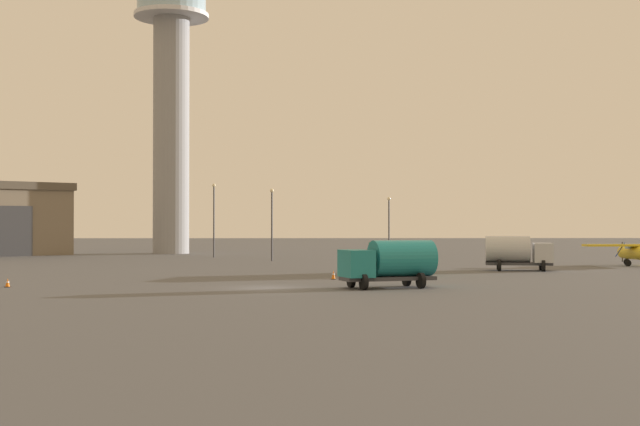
{
  "coord_description": "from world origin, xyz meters",
  "views": [
    {
      "loc": [
        2.37,
        -54.15,
        4.03
      ],
      "look_at": [
        3.86,
        23.56,
        5.11
      ],
      "focal_mm": 47.62,
      "sensor_mm": 36.0,
      "label": 1
    }
  ],
  "objects": [
    {
      "name": "ground_plane",
      "position": [
        0.0,
        0.0,
        0.0
      ],
      "size": [
        400.0,
        400.0,
        0.0
      ],
      "primitive_type": "plane",
      "color": "#545456"
    },
    {
      "name": "airplane_yellow",
      "position": [
        34.89,
        27.46,
        1.45
      ],
      "size": [
        10.57,
        8.3,
        3.12
      ],
      "rotation": [
        0.0,
        0.0,
        1.64
      ],
      "color": "gold",
      "rests_on": "ground_plane"
    },
    {
      "name": "traffic_cone_near_right",
      "position": [
        4.56,
        8.33,
        0.33
      ],
      "size": [
        0.36,
        0.36,
        0.67
      ],
      "color": "black",
      "rests_on": "ground_plane"
    },
    {
      "name": "light_post_centre",
      "position": [
        -8.72,
        50.61,
        5.4
      ],
      "size": [
        0.44,
        0.44,
        9.11
      ],
      "color": "#38383D",
      "rests_on": "ground_plane"
    },
    {
      "name": "truck_box_green",
      "position": [
        9.51,
        14.17,
        1.56
      ],
      "size": [
        4.35,
        6.68,
        2.67
      ],
      "rotation": [
        0.0,
        0.0,
        1.28
      ],
      "color": "#38383D",
      "rests_on": "ground_plane"
    },
    {
      "name": "light_post_east",
      "position": [
        12.95,
        50.76,
        4.54
      ],
      "size": [
        0.44,
        0.44,
        7.48
      ],
      "color": "#38383D",
      "rests_on": "ground_plane"
    },
    {
      "name": "truck_fuel_tanker_silver",
      "position": [
        21.11,
        19.92,
        1.66
      ],
      "size": [
        6.04,
        4.0,
        3.04
      ],
      "rotation": [
        0.0,
        0.0,
        6.1
      ],
      "color": "#38383D",
      "rests_on": "ground_plane"
    },
    {
      "name": "truck_fuel_tanker_teal",
      "position": [
        7.9,
        -0.18,
        1.67
      ],
      "size": [
        6.42,
        4.3,
        3.04
      ],
      "rotation": [
        0.0,
        0.0,
        3.45
      ],
      "color": "#38383D",
      "rests_on": "ground_plane"
    },
    {
      "name": "traffic_cone_mid_apron",
      "position": [
        -16.73,
        0.92,
        0.28
      ],
      "size": [
        0.36,
        0.36,
        0.57
      ],
      "color": "black",
      "rests_on": "ground_plane"
    },
    {
      "name": "control_tower",
      "position": [
        -16.19,
        64.68,
        23.7
      ],
      "size": [
        10.42,
        10.42,
        42.29
      ],
      "color": "gray",
      "rests_on": "ground_plane"
    },
    {
      "name": "light_post_north",
      "position": [
        -1.18,
        40.2,
        4.84
      ],
      "size": [
        0.44,
        0.44,
        8.06
      ],
      "color": "#38383D",
      "rests_on": "ground_plane"
    }
  ]
}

